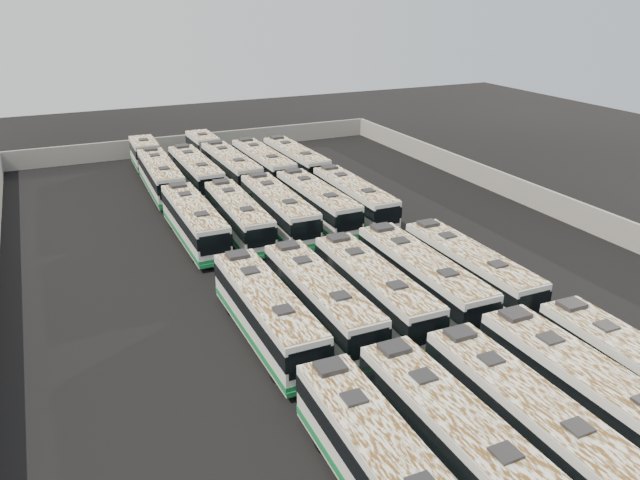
% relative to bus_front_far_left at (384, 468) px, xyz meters
% --- Properties ---
extents(ground, '(140.00, 140.00, 0.00)m').
position_rel_bus_front_far_left_xyz_m(ground, '(7.93, 22.32, -1.73)').
color(ground, black).
rests_on(ground, ground).
extents(perimeter_wall, '(45.20, 73.20, 2.20)m').
position_rel_bus_front_far_left_xyz_m(perimeter_wall, '(7.93, 22.32, -0.63)').
color(perimeter_wall, gray).
rests_on(perimeter_wall, ground).
extents(bus_front_far_left, '(2.74, 12.03, 3.38)m').
position_rel_bus_front_far_left_xyz_m(bus_front_far_left, '(0.00, 0.00, 0.00)').
color(bus_front_far_left, silver).
rests_on(bus_front_far_left, ground).
extents(bus_front_left, '(2.69, 12.17, 3.42)m').
position_rel_bus_front_far_left_xyz_m(bus_front_left, '(3.49, 0.04, 0.02)').
color(bus_front_left, silver).
rests_on(bus_front_left, ground).
extents(bus_front_center, '(2.57, 11.95, 3.37)m').
position_rel_bus_front_far_left_xyz_m(bus_front_center, '(7.06, 0.02, -0.01)').
color(bus_front_center, silver).
rests_on(bus_front_center, ground).
extents(bus_front_right, '(2.70, 12.44, 3.50)m').
position_rel_bus_front_far_left_xyz_m(bus_front_right, '(10.67, 0.00, 0.06)').
color(bus_front_right, silver).
rests_on(bus_front_right, ground).
extents(bus_midfront_far_left, '(2.64, 12.24, 3.45)m').
position_rel_bus_front_far_left_xyz_m(bus_midfront_far_left, '(0.09, 13.41, 0.03)').
color(bus_midfront_far_left, silver).
rests_on(bus_midfront_far_left, ground).
extents(bus_midfront_left, '(2.60, 12.12, 3.41)m').
position_rel_bus_front_far_left_xyz_m(bus_midfront_left, '(3.54, 13.63, 0.02)').
color(bus_midfront_left, silver).
rests_on(bus_midfront_left, ground).
extents(bus_midfront_center, '(2.70, 12.17, 3.42)m').
position_rel_bus_front_far_left_xyz_m(bus_midfront_center, '(7.06, 13.46, 0.02)').
color(bus_midfront_center, silver).
rests_on(bus_midfront_center, ground).
extents(bus_midfront_right, '(2.80, 12.50, 3.52)m').
position_rel_bus_front_far_left_xyz_m(bus_midfront_right, '(10.55, 13.56, 0.07)').
color(bus_midfront_right, silver).
rests_on(bus_midfront_right, ground).
extents(bus_midfront_far_right, '(2.53, 11.94, 3.36)m').
position_rel_bus_front_far_left_xyz_m(bus_midfront_far_right, '(14.19, 13.45, -0.01)').
color(bus_midfront_far_right, silver).
rests_on(bus_midfront_far_right, ground).
extents(bus_midback_far_left, '(2.61, 12.17, 3.43)m').
position_rel_bus_front_far_left_xyz_m(bus_midback_far_left, '(-0.01, 29.75, 0.03)').
color(bus_midback_far_left, silver).
rests_on(bus_midback_far_left, ground).
extents(bus_midback_left, '(2.73, 11.91, 3.34)m').
position_rel_bus_front_far_left_xyz_m(bus_midback_left, '(3.54, 29.57, -0.02)').
color(bus_midback_left, silver).
rests_on(bus_midback_left, ground).
extents(bus_midback_center, '(2.81, 12.42, 3.49)m').
position_rel_bus_front_far_left_xyz_m(bus_midback_center, '(7.01, 29.58, 0.06)').
color(bus_midback_center, silver).
rests_on(bus_midback_center, ground).
extents(bus_midback_right, '(2.73, 12.16, 3.42)m').
position_rel_bus_front_far_left_xyz_m(bus_midback_right, '(10.62, 29.83, 0.02)').
color(bus_midback_right, silver).
rests_on(bus_midback_right, ground).
extents(bus_midback_far_right, '(2.60, 11.99, 3.37)m').
position_rel_bus_front_far_left_xyz_m(bus_midback_far_right, '(14.11, 29.73, -0.00)').
color(bus_midback_far_right, silver).
rests_on(bus_midback_far_right, ground).
extents(bus_back_far_left, '(3.06, 19.00, 3.44)m').
position_rel_bus_front_far_left_xyz_m(bus_back_far_left, '(0.16, 46.75, 0.03)').
color(bus_back_far_left, silver).
rests_on(bus_back_far_left, ground).
extents(bus_back_left, '(2.71, 12.28, 3.45)m').
position_rel_bus_front_far_left_xyz_m(bus_back_left, '(3.49, 43.29, 0.04)').
color(bus_back_left, silver).
rests_on(bus_back_left, ground).
extents(bus_back_center, '(3.03, 19.10, 3.45)m').
position_rel_bus_front_far_left_xyz_m(bus_back_center, '(7.09, 46.74, 0.04)').
color(bus_back_center, silver).
rests_on(bus_back_center, ground).
extents(bus_back_right, '(2.84, 12.34, 3.47)m').
position_rel_bus_front_far_left_xyz_m(bus_back_right, '(10.59, 43.38, 0.05)').
color(bus_back_right, silver).
rests_on(bus_back_right, ground).
extents(bus_back_far_right, '(2.83, 12.16, 3.41)m').
position_rel_bus_front_far_left_xyz_m(bus_back_far_right, '(14.19, 43.24, 0.02)').
color(bus_back_far_right, silver).
rests_on(bus_back_far_right, ground).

